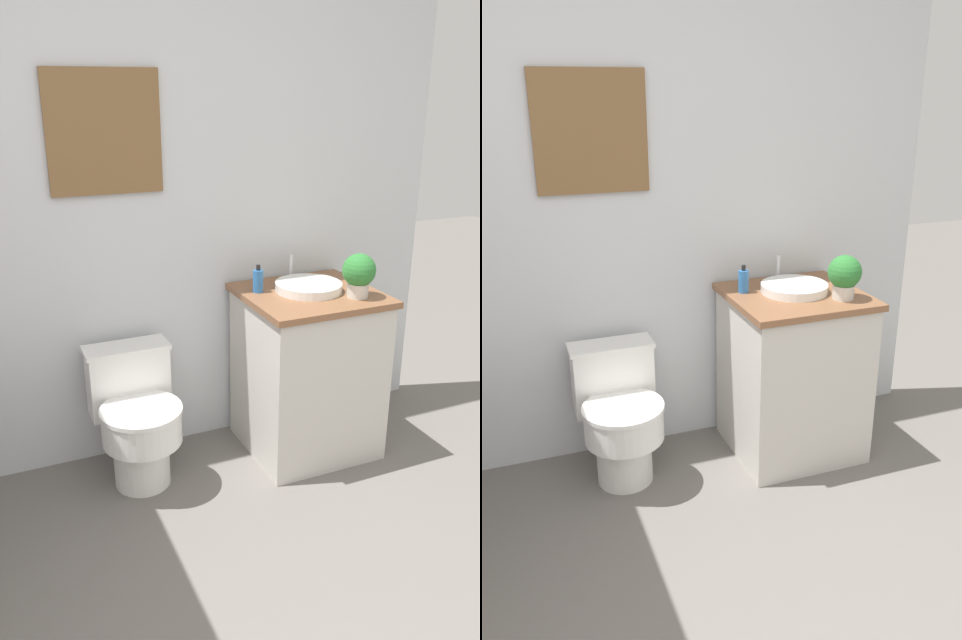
{
  "view_description": "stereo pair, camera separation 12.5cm",
  "coord_description": "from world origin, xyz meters",
  "views": [
    {
      "loc": [
        -0.4,
        -0.64,
        1.69
      ],
      "look_at": [
        0.56,
        1.59,
        0.78
      ],
      "focal_mm": 35.0,
      "sensor_mm": 36.0,
      "label": 1
    },
    {
      "loc": [
        -0.28,
        -0.68,
        1.69
      ],
      "look_at": [
        0.56,
        1.59,
        0.78
      ],
      "focal_mm": 35.0,
      "sensor_mm": 36.0,
      "label": 2
    }
  ],
  "objects": [
    {
      "name": "potted_plant",
      "position": [
        1.14,
        1.6,
        0.91
      ],
      "size": [
        0.15,
        0.15,
        0.2
      ],
      "color": "beige",
      "rests_on": "vanity"
    },
    {
      "name": "sink",
      "position": [
        0.98,
        1.76,
        0.82
      ],
      "size": [
        0.31,
        0.34,
        0.13
      ],
      "color": "white",
      "rests_on": "vanity"
    },
    {
      "name": "vanity",
      "position": [
        0.98,
        1.74,
        0.4
      ],
      "size": [
        0.61,
        0.58,
        0.8
      ],
      "color": "beige",
      "rests_on": "ground_plane"
    },
    {
      "name": "soap_bottle",
      "position": [
        0.76,
        1.84,
        0.86
      ],
      "size": [
        0.05,
        0.05,
        0.13
      ],
      "color": "#2D6BB2",
      "rests_on": "vanity"
    },
    {
      "name": "wall_back",
      "position": [
        0.0,
        2.07,
        1.25
      ],
      "size": [
        3.58,
        0.07,
        2.5
      ],
      "color": "silver",
      "rests_on": "ground_plane"
    },
    {
      "name": "toilet",
      "position": [
        0.15,
        1.79,
        0.31
      ],
      "size": [
        0.38,
        0.48,
        0.61
      ],
      "color": "white",
      "rests_on": "ground_plane"
    }
  ]
}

